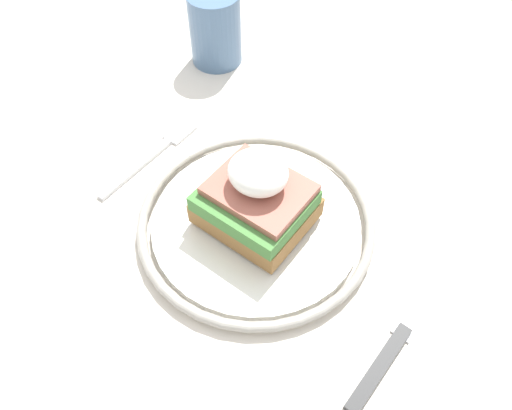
{
  "coord_description": "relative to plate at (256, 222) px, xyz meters",
  "views": [
    {
      "loc": [
        0.18,
        -0.17,
        1.15
      ],
      "look_at": [
        0.01,
        0.05,
        0.78
      ],
      "focal_mm": 35.0,
      "sensor_mm": 36.0,
      "label": 1
    }
  ],
  "objects": [
    {
      "name": "cup",
      "position": [
        -0.21,
        0.19,
        0.04
      ],
      "size": [
        0.07,
        0.07,
        0.09
      ],
      "color": "slate",
      "rests_on": "dining_table"
    },
    {
      "name": "fork",
      "position": [
        -0.15,
        0.01,
        -0.01
      ],
      "size": [
        0.02,
        0.14,
        0.0
      ],
      "color": "silver",
      "rests_on": "dining_table"
    },
    {
      "name": "sandwich",
      "position": [
        0.0,
        -0.0,
        0.04
      ],
      "size": [
        0.1,
        0.09,
        0.08
      ],
      "color": "olive",
      "rests_on": "plate"
    },
    {
      "name": "plate",
      "position": [
        0.0,
        0.0,
        0.0
      ],
      "size": [
        0.23,
        0.23,
        0.02
      ],
      "color": "silver",
      "rests_on": "dining_table"
    },
    {
      "name": "knife",
      "position": [
        0.17,
        -0.02,
        -0.01
      ],
      "size": [
        0.02,
        0.2,
        0.01
      ],
      "color": "#2D2D2D",
      "rests_on": "dining_table"
    },
    {
      "name": "dining_table",
      "position": [
        -0.01,
        -0.05,
        -0.11
      ],
      "size": [
        1.16,
        0.79,
        0.75
      ],
      "color": "beige",
      "rests_on": "ground_plane"
    }
  ]
}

